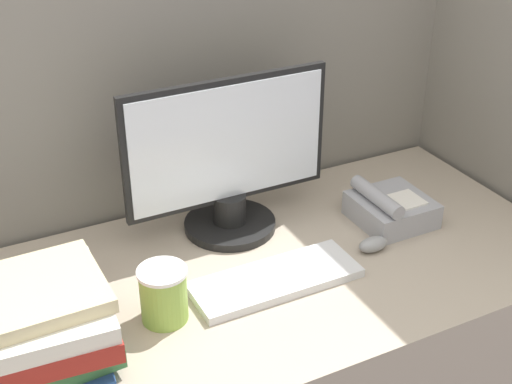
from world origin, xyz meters
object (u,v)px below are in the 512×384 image
object	(u,v)px
keyboard	(275,280)
desk_telephone	(390,208)
monitor	(228,165)
book_stack	(49,320)
mouse	(373,244)
coffee_cup	(164,294)

from	to	relation	value
keyboard	desk_telephone	world-z (taller)	desk_telephone
monitor	book_stack	world-z (taller)	monitor
mouse	desk_telephone	distance (m)	0.15
keyboard	coffee_cup	distance (m)	0.26
mouse	book_stack	distance (m)	0.76
monitor	coffee_cup	world-z (taller)	monitor
mouse	book_stack	size ratio (longest dim) A/B	0.24
monitor	keyboard	size ratio (longest dim) A/B	1.35
desk_telephone	book_stack	bearing A→B (deg)	-172.80
keyboard	mouse	size ratio (longest dim) A/B	5.04
keyboard	desk_telephone	bearing A→B (deg)	14.91
book_stack	desk_telephone	xyz separation A→B (m)	(0.87, 0.11, -0.05)
coffee_cup	desk_telephone	bearing A→B (deg)	9.21
monitor	mouse	bearing A→B (deg)	-43.98
monitor	mouse	xyz separation A→B (m)	(0.26, -0.25, -0.16)
book_stack	desk_telephone	size ratio (longest dim) A/B	1.77
monitor	mouse	size ratio (longest dim) A/B	6.82
monitor	mouse	world-z (taller)	monitor
coffee_cup	book_stack	size ratio (longest dim) A/B	0.38
keyboard	book_stack	size ratio (longest dim) A/B	1.19
monitor	desk_telephone	xyz separation A→B (m)	(0.37, -0.16, -0.14)
mouse	coffee_cup	distance (m)	0.53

